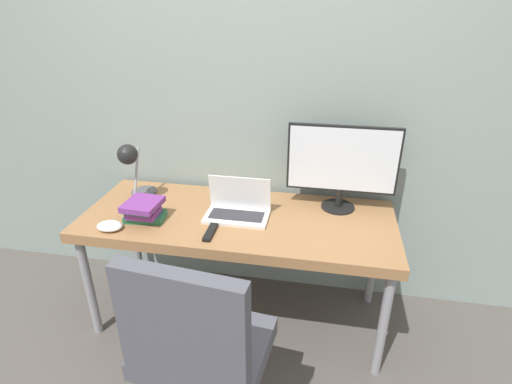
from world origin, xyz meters
The scene contains 10 objects.
ground_plane centered at (0.00, 0.00, 0.00)m, with size 12.00×12.00×0.00m, color #514C47.
wall_back centered at (0.00, 0.77, 1.30)m, with size 8.00×0.05×2.60m.
desk centered at (0.00, 0.35, 0.67)m, with size 1.77×0.71×0.73m.
laptop centered at (0.00, 0.36, 0.78)m, with size 0.36×0.21×0.22m.
monitor centered at (0.56, 0.57, 1.02)m, with size 0.62×0.19×0.50m.
desk_lamp centered at (-0.65, 0.43, 0.98)m, with size 0.16×0.28×0.37m.
office_chair centered at (0.01, -0.44, 0.58)m, with size 0.60×0.59×1.01m.
book_stack centered at (-0.50, 0.21, 0.80)m, with size 0.23×0.21×0.12m.
tv_remote centered at (-0.10, 0.14, 0.74)m, with size 0.04×0.17×0.02m.
game_controller centered at (-0.64, 0.09, 0.75)m, with size 0.14×0.11×0.04m.
Camera 1 is at (0.47, -1.58, 1.85)m, focal length 28.00 mm.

